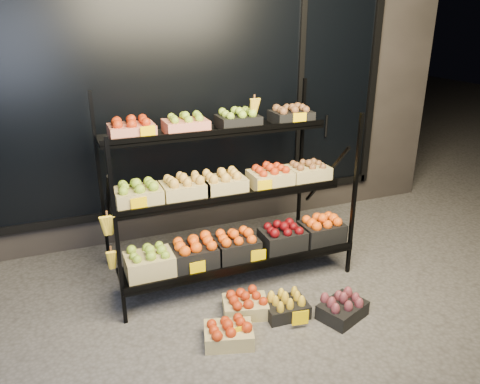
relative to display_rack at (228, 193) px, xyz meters
name	(u,v)px	position (x,y,z in m)	size (l,w,h in m)	color
ground	(255,306)	(0.01, -0.60, -0.79)	(24.00, 24.00, 0.00)	#514F4C
building	(168,60)	(0.01, 1.99, 0.96)	(6.00, 2.08, 3.50)	#2D2826
display_rack	(228,193)	(0.00, 0.00, 0.00)	(2.18, 1.02, 1.67)	black
tag_floor_a	(237,339)	(-0.31, -1.00, -0.73)	(0.13, 0.01, 0.12)	#E8B800
tag_floor_b	(300,322)	(0.21, -1.00, -0.73)	(0.13, 0.01, 0.12)	#E8B800
floor_crate_left	(229,332)	(-0.35, -0.94, -0.70)	(0.41, 0.35, 0.19)	tan
floor_crate_midleft	(286,306)	(0.19, -0.80, -0.70)	(0.35, 0.27, 0.18)	black
floor_crate_midright	(245,304)	(-0.10, -0.66, -0.70)	(0.41, 0.34, 0.19)	tan
floor_crate_right	(343,307)	(0.59, -0.99, -0.70)	(0.43, 0.38, 0.19)	black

